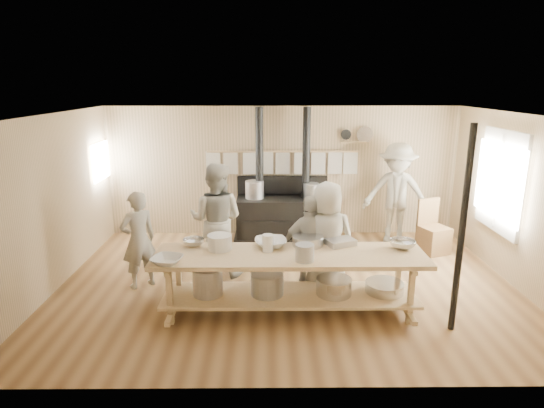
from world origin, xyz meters
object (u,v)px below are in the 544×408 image
cook_far_left (139,240)px  cook_by_window (396,193)px  prep_table (289,277)px  cook_center (327,239)px  cook_right (311,246)px  chair (433,237)px  roasting_pan (341,242)px  cook_left (216,220)px  stove (282,214)px

cook_far_left → cook_by_window: (4.42, 2.00, 0.22)m
prep_table → cook_center: cook_center is taller
cook_far_left → cook_right: size_ratio=1.00×
chair → roasting_pan: (-2.02, -1.92, 0.60)m
cook_left → cook_by_window: 3.64m
prep_table → stove: bearing=90.0°
prep_table → cook_by_window: bearing=52.4°
cook_left → cook_center: bearing=167.4°
stove → cook_right: 2.49m
cook_left → cook_by_window: bearing=-143.7°
cook_center → cook_by_window: cook_by_window is taller
cook_left → cook_by_window: size_ratio=0.94×
prep_table → cook_right: size_ratio=2.40×
chair → cook_center: bearing=-164.2°
stove → cook_right: bearing=-82.2°
prep_table → cook_right: (0.34, 0.56, 0.23)m
cook_far_left → cook_by_window: bearing=167.1°
cook_far_left → roasting_pan: cook_far_left is taller
roasting_pan → stove: bearing=105.2°
cook_center → cook_right: 0.25m
stove → cook_center: bearing=-77.0°
cook_right → cook_far_left: bearing=-12.3°
cook_by_window → chair: cook_by_window is taller
cook_far_left → cook_right: bearing=136.3°
cook_far_left → cook_center: size_ratio=0.89×
stove → roasting_pan: size_ratio=6.75×
stove → prep_table: stove is taller
cook_by_window → roasting_pan: size_ratio=5.06×
cook_far_left → roasting_pan: (2.96, -0.52, 0.14)m
cook_far_left → cook_right: cook_far_left is taller
cook_by_window → cook_center: bearing=-106.3°
cook_center → cook_right: cook_center is taller
stove → chair: 2.87m
prep_table → cook_left: bearing=129.9°
stove → cook_left: bearing=-123.3°
stove → cook_left: size_ratio=1.41×
stove → cook_far_left: bearing=-135.8°
stove → cook_left: stove is taller
cook_left → cook_by_window: cook_by_window is taller
cook_left → cook_center: cook_left is taller
cook_left → roasting_pan: (1.84, -1.00, -0.03)m
prep_table → cook_by_window: 3.62m
stove → chair: (2.75, -0.77, -0.23)m
cook_far_left → cook_left: cook_left is taller
cook_right → chair: (2.41, 1.69, -0.46)m
cook_left → chair: cook_left is taller
stove → cook_center: 2.53m
stove → prep_table: bearing=-90.0°
stove → cook_by_window: 2.24m
cook_far_left → stove: bearing=-173.1°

